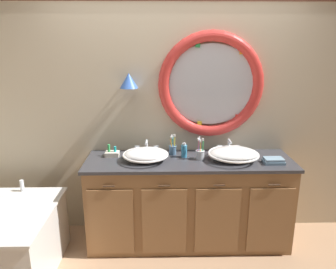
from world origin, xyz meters
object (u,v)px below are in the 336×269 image
(sink_basin_right, at_px, (233,154))
(toiletry_basket, at_px, (112,153))
(soap_dispenser, at_px, (184,151))
(sink_basin_left, at_px, (146,155))
(toothbrush_holder_right, at_px, (200,154))
(toothbrush_holder_left, at_px, (173,149))
(folded_hand_towel, at_px, (274,161))

(sink_basin_right, relative_size, toiletry_basket, 3.64)
(sink_basin_right, distance_m, soap_dispenser, 0.46)
(sink_basin_left, xyz_separation_m, sink_basin_right, (0.81, 0.00, 0.00))
(toothbrush_holder_right, bearing_deg, toothbrush_holder_left, 150.47)
(sink_basin_right, distance_m, toothbrush_holder_left, 0.58)
(soap_dispenser, distance_m, folded_hand_towel, 0.82)
(toothbrush_holder_left, xyz_separation_m, toothbrush_holder_right, (0.25, -0.14, 0.00))
(toothbrush_holder_left, height_order, toothbrush_holder_right, toothbrush_holder_right)
(sink_basin_left, relative_size, toiletry_basket, 3.27)
(folded_hand_towel, distance_m, toiletry_basket, 1.51)
(sink_basin_left, bearing_deg, folded_hand_towel, -4.22)
(sink_basin_left, height_order, toothbrush_holder_left, toothbrush_holder_left)
(sink_basin_right, bearing_deg, toothbrush_holder_right, 174.47)
(toothbrush_holder_right, bearing_deg, soap_dispenser, 155.88)
(sink_basin_left, distance_m, toothbrush_holder_left, 0.31)
(sink_basin_right, bearing_deg, sink_basin_left, 180.00)
(soap_dispenser, xyz_separation_m, folded_hand_towel, (0.80, -0.18, -0.04))
(sink_basin_right, height_order, toothbrush_holder_left, toothbrush_holder_left)
(soap_dispenser, bearing_deg, toothbrush_holder_right, -24.12)
(toothbrush_holder_right, height_order, toiletry_basket, toothbrush_holder_right)
(sink_basin_left, relative_size, folded_hand_towel, 2.31)
(sink_basin_left, bearing_deg, toiletry_basket, 158.15)
(toothbrush_holder_left, distance_m, toiletry_basket, 0.59)
(sink_basin_left, distance_m, folded_hand_towel, 1.17)
(toothbrush_holder_right, relative_size, toiletry_basket, 1.66)
(toothbrush_holder_left, bearing_deg, soap_dispenser, -36.09)
(toothbrush_holder_left, xyz_separation_m, folded_hand_towel, (0.91, -0.26, -0.03))
(toothbrush_holder_right, relative_size, folded_hand_towel, 1.17)
(sink_basin_right, height_order, toiletry_basket, same)
(toothbrush_holder_right, bearing_deg, folded_hand_towel, -9.97)
(sink_basin_right, distance_m, folded_hand_towel, 0.36)
(toothbrush_holder_left, xyz_separation_m, toiletry_basket, (-0.58, -0.04, -0.03))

